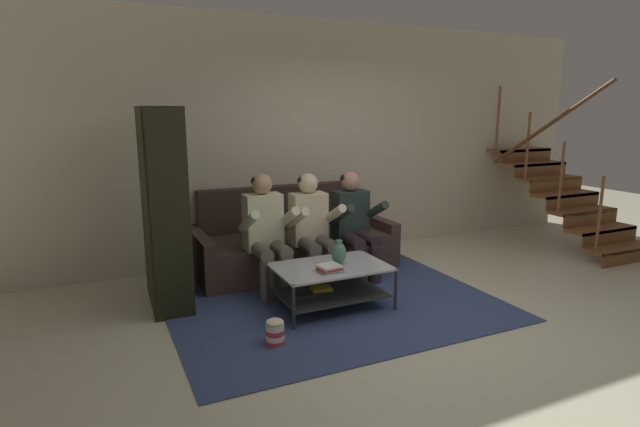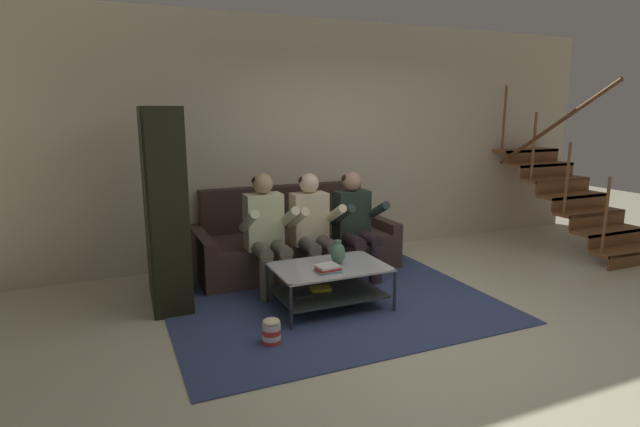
# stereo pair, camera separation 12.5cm
# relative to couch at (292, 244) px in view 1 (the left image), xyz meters

# --- Properties ---
(ground) EXTENTS (16.80, 16.80, 0.00)m
(ground) POSITION_rel_couch_xyz_m (0.53, -1.96, -0.29)
(ground) COLOR beige
(back_partition) EXTENTS (8.40, 0.12, 2.90)m
(back_partition) POSITION_rel_couch_xyz_m (0.53, 0.50, 1.16)
(back_partition) COLOR beige
(back_partition) RESTS_ON ground
(staircase_run) EXTENTS (1.00, 2.01, 2.18)m
(staircase_run) POSITION_rel_couch_xyz_m (3.74, -0.62, 0.46)
(staircase_run) COLOR brown
(staircase_run) RESTS_ON ground
(couch) EXTENTS (2.28, 0.99, 0.93)m
(couch) POSITION_rel_couch_xyz_m (0.00, 0.00, 0.00)
(couch) COLOR #43312B
(couch) RESTS_ON ground
(person_seated_left) EXTENTS (0.50, 0.58, 1.20)m
(person_seated_left) POSITION_rel_couch_xyz_m (-0.51, -0.59, 0.36)
(person_seated_left) COLOR #595846
(person_seated_left) RESTS_ON ground
(person_seated_middle) EXTENTS (0.50, 0.58, 1.17)m
(person_seated_middle) POSITION_rel_couch_xyz_m (-0.00, -0.59, 0.35)
(person_seated_middle) COLOR #514D47
(person_seated_middle) RESTS_ON ground
(person_seated_right) EXTENTS (0.50, 0.58, 1.16)m
(person_seated_right) POSITION_rel_couch_xyz_m (0.51, -0.59, 0.34)
(person_seated_right) COLOR #2F2329
(person_seated_right) RESTS_ON ground
(coffee_table) EXTENTS (1.04, 0.69, 0.41)m
(coffee_table) POSITION_rel_couch_xyz_m (-0.13, -1.28, -0.02)
(coffee_table) COLOR #B8BCBE
(coffee_table) RESTS_ON ground
(area_rug) EXTENTS (3.05, 3.21, 0.01)m
(area_rug) POSITION_rel_couch_xyz_m (-0.06, -0.77, -0.28)
(area_rug) COLOR navy
(area_rug) RESTS_ON ground
(vase) EXTENTS (0.14, 0.14, 0.23)m
(vase) POSITION_rel_couch_xyz_m (-0.03, -1.26, 0.23)
(vase) COLOR #48775E
(vase) RESTS_ON coffee_table
(book_stack) EXTENTS (0.23, 0.20, 0.06)m
(book_stack) POSITION_rel_couch_xyz_m (-0.20, -1.42, 0.15)
(book_stack) COLOR #6FA2B5
(book_stack) RESTS_ON coffee_table
(bookshelf) EXTENTS (0.39, 0.93, 1.86)m
(bookshelf) POSITION_rel_couch_xyz_m (-1.52, -0.54, 0.43)
(bookshelf) COLOR black
(bookshelf) RESTS_ON ground
(popcorn_tub) EXTENTS (0.15, 0.15, 0.22)m
(popcorn_tub) POSITION_rel_couch_xyz_m (-0.86, -1.78, -0.18)
(popcorn_tub) COLOR red
(popcorn_tub) RESTS_ON ground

